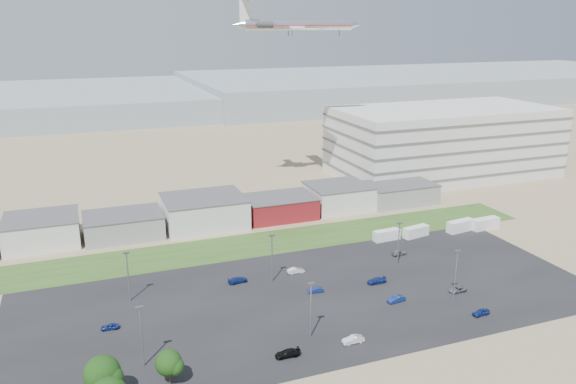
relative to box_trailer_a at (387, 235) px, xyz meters
name	(u,v)px	position (x,y,z in m)	size (l,w,h in m)	color
ground	(330,353)	(-36.10, -42.80, -1.37)	(700.00, 700.00, 0.00)	#92825C
parking_lot	(311,297)	(-31.10, -22.80, -1.36)	(120.00, 50.00, 0.01)	black
grass_strip	(244,246)	(-36.10, 9.20, -1.36)	(160.00, 16.00, 0.02)	#2F4A1B
hills_backdrop	(193,98)	(3.90, 272.20, 3.13)	(700.00, 200.00, 9.00)	gray
building_row	(165,216)	(-53.10, 28.20, 2.63)	(170.00, 20.00, 8.00)	silver
parking_garage	(443,141)	(53.90, 52.20, 11.13)	(80.00, 40.00, 25.00)	silver
box_trailer_a	(387,235)	(0.00, 0.00, 0.00)	(7.28, 2.28, 2.73)	silver
box_trailer_b	(416,232)	(8.55, -0.60, 0.03)	(7.45, 2.33, 2.79)	silver
box_trailer_c	(461,226)	(22.24, -1.37, 0.17)	(8.19, 2.56, 3.07)	silver
box_trailer_d	(485,224)	(29.75, -2.29, 0.17)	(8.19, 2.56, 3.07)	silver
tree_right	(103,377)	(-73.07, -42.83, 3.01)	(5.84, 5.84, 8.76)	black
tree_near	(169,365)	(-63.26, -41.77, 2.00)	(4.49, 4.49, 6.73)	black
lightpole_front_l	(142,337)	(-66.47, -35.31, 4.10)	(1.29, 0.54, 10.92)	slate
lightpole_front_m	(311,310)	(-37.16, -36.79, 4.00)	(1.26, 0.53, 10.73)	slate
lightpole_front_r	(455,275)	(-4.12, -33.98, 4.09)	(1.28, 0.53, 10.91)	slate
lightpole_back_l	(128,277)	(-66.30, -10.90, 3.97)	(1.25, 0.52, 10.66)	slate
lightpole_back_m	(272,259)	(-36.17, -12.84, 4.11)	(1.29, 0.54, 10.96)	slate
lightpole_back_r	(398,244)	(-5.43, -14.36, 3.81)	(1.22, 0.51, 10.36)	slate
airliner	(299,25)	(-3.71, 53.33, 52.72)	(43.49, 29.65, 12.85)	silver
parked_car_0	(458,290)	(-1.13, -31.40, -0.82)	(1.80, 3.91, 1.09)	#A5A5AA
parked_car_1	(396,299)	(-15.60, -30.70, -0.73)	(1.35, 3.87, 1.28)	navy
parked_car_2	(481,312)	(-3.05, -41.22, -0.75)	(1.45, 3.59, 1.22)	navy
parked_car_3	(287,353)	(-43.26, -41.19, -0.74)	(1.76, 4.33, 1.26)	black
parked_car_5	(110,327)	(-70.94, -21.23, -0.81)	(1.32, 3.28, 1.12)	navy
parked_car_6	(238,280)	(-43.42, -10.72, -0.73)	(1.78, 4.37, 1.27)	navy
parked_car_7	(315,290)	(-29.33, -20.96, -0.81)	(1.17, 3.35, 1.10)	navy
parked_car_8	(399,253)	(-2.21, -9.92, -0.72)	(1.53, 3.80, 1.30)	#A5A5AA
parked_car_11	(296,270)	(-29.68, -10.60, -0.72)	(1.37, 3.92, 1.29)	silver
parked_car_12	(377,281)	(-15.10, -21.68, -0.75)	(1.73, 4.26, 1.24)	navy
parked_car_13	(353,339)	(-30.81, -41.29, -0.71)	(1.39, 3.99, 1.31)	silver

